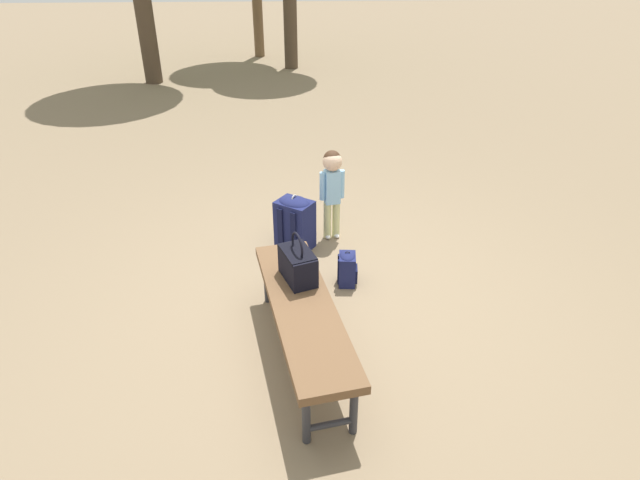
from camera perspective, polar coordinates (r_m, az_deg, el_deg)
The scene contains 6 objects.
ground_plane at distance 4.34m, azimuth 0.56°, elevation -6.52°, with size 40.00×40.00×0.00m, color #7F6B51.
park_bench at distance 3.60m, azimuth -1.78°, elevation -7.53°, with size 1.65×0.70×0.45m.
handbag at distance 3.74m, azimuth -2.36°, elevation -2.51°, with size 0.36×0.28×0.37m.
child_standing at distance 4.96m, azimuth 1.28°, elevation 6.19°, with size 0.18×0.23×0.87m.
backpack_large at distance 4.93m, azimuth -2.66°, elevation 1.97°, with size 0.37×0.39×0.54m.
backpack_small at distance 4.48m, azimuth 2.89°, elevation -2.90°, with size 0.19×0.17×0.31m.
Camera 1 is at (-3.48, 0.22, 2.59)m, focal length 30.41 mm.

